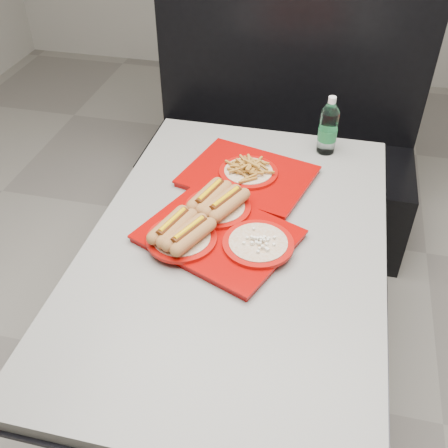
% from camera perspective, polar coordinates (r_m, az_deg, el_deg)
% --- Properties ---
extents(ground, '(6.00, 6.00, 0.00)m').
position_cam_1_polar(ground, '(2.18, 1.00, -16.84)').
color(ground, gray).
rests_on(ground, ground).
extents(diner_table, '(0.92, 1.42, 0.75)m').
position_cam_1_polar(diner_table, '(1.72, 1.22, -6.02)').
color(diner_table, black).
rests_on(diner_table, ground).
extents(booth_bench, '(1.30, 0.57, 1.35)m').
position_cam_1_polar(booth_bench, '(2.69, 6.09, 7.66)').
color(booth_bench, black).
rests_on(booth_bench, ground).
extents(tray_near, '(0.53, 0.48, 0.10)m').
position_cam_1_polar(tray_near, '(1.60, -1.06, -0.40)').
color(tray_near, '#940604').
rests_on(tray_near, diner_table).
extents(tray_far, '(0.50, 0.43, 0.08)m').
position_cam_1_polar(tray_far, '(1.86, 2.67, 5.51)').
color(tray_far, '#940604').
rests_on(tray_far, diner_table).
extents(water_bottle, '(0.07, 0.07, 0.23)m').
position_cam_1_polar(water_bottle, '(2.02, 11.27, 10.15)').
color(water_bottle, silver).
rests_on(water_bottle, diner_table).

